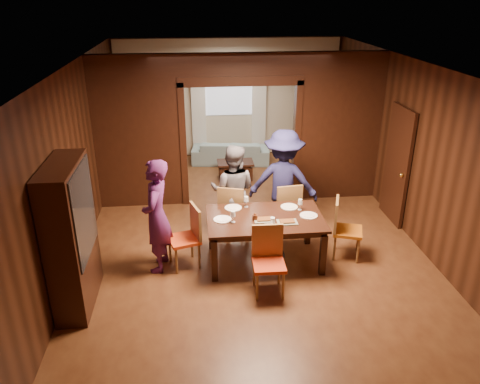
{
  "coord_description": "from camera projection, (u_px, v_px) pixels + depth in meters",
  "views": [
    {
      "loc": [
        -0.89,
        -7.01,
        3.96
      ],
      "look_at": [
        -0.22,
        -0.4,
        1.05
      ],
      "focal_mm": 35.0,
      "sensor_mm": 36.0,
      "label": 1
    }
  ],
  "objects": [
    {
      "name": "floor",
      "position": [
        250.0,
        238.0,
        8.06
      ],
      "size": [
        9.0,
        9.0,
        0.0
      ],
      "primitive_type": "plane",
      "color": "#512A16",
      "rests_on": "ground"
    },
    {
      "name": "ceiling",
      "position": [
        252.0,
        66.0,
        6.9
      ],
      "size": [
        5.5,
        9.0,
        0.02
      ],
      "primitive_type": "cube",
      "color": "silver",
      "rests_on": "room_walls"
    },
    {
      "name": "room_walls",
      "position": [
        239.0,
        124.0,
        9.17
      ],
      "size": [
        5.52,
        9.01,
        2.9
      ],
      "color": "black",
      "rests_on": "floor"
    },
    {
      "name": "person_purple",
      "position": [
        157.0,
        216.0,
        6.87
      ],
      "size": [
        0.51,
        0.69,
        1.75
      ],
      "primitive_type": "imported",
      "rotation": [
        0.0,
        0.0,
        -1.72
      ],
      "color": "#531E58",
      "rests_on": "floor"
    },
    {
      "name": "person_grey",
      "position": [
        233.0,
        191.0,
        7.89
      ],
      "size": [
        0.92,
        0.8,
        1.62
      ],
      "primitive_type": "imported",
      "rotation": [
        0.0,
        0.0,
        2.87
      ],
      "color": "slate",
      "rests_on": "floor"
    },
    {
      "name": "person_navy",
      "position": [
        283.0,
        182.0,
        7.98
      ],
      "size": [
        1.32,
        0.96,
        1.83
      ],
      "primitive_type": "imported",
      "rotation": [
        0.0,
        0.0,
        2.88
      ],
      "color": "#1C1C46",
      "rests_on": "floor"
    },
    {
      "name": "sofa",
      "position": [
        231.0,
        152.0,
        11.46
      ],
      "size": [
        1.95,
        0.96,
        0.55
      ],
      "primitive_type": "imported",
      "rotation": [
        0.0,
        0.0,
        3.01
      ],
      "color": "#85A7AF",
      "rests_on": "floor"
    },
    {
      "name": "serving_bowl",
      "position": [
        274.0,
        213.0,
        7.13
      ],
      "size": [
        0.37,
        0.37,
        0.09
      ],
      "primitive_type": "imported",
      "color": "black",
      "rests_on": "dining_table"
    },
    {
      "name": "dining_table",
      "position": [
        265.0,
        239.0,
        7.25
      ],
      "size": [
        1.77,
        1.1,
        0.76
      ],
      "primitive_type": "cube",
      "color": "black",
      "rests_on": "floor"
    },
    {
      "name": "coffee_table",
      "position": [
        235.0,
        170.0,
        10.5
      ],
      "size": [
        0.8,
        0.5,
        0.4
      ],
      "primitive_type": "cube",
      "color": "black",
      "rests_on": "floor"
    },
    {
      "name": "chair_left",
      "position": [
        184.0,
        238.0,
        7.08
      ],
      "size": [
        0.55,
        0.55,
        0.97
      ],
      "primitive_type": null,
      "rotation": [
        0.0,
        0.0,
        -1.27
      ],
      "color": "#F14716",
      "rests_on": "floor"
    },
    {
      "name": "chair_right",
      "position": [
        348.0,
        229.0,
        7.33
      ],
      "size": [
        0.56,
        0.56,
        0.97
      ],
      "primitive_type": null,
      "rotation": [
        0.0,
        0.0,
        1.25
      ],
      "color": "#C36112",
      "rests_on": "floor"
    },
    {
      "name": "chair_far_l",
      "position": [
        233.0,
        210.0,
        7.96
      ],
      "size": [
        0.55,
        0.55,
        0.97
      ],
      "primitive_type": null,
      "rotation": [
        0.0,
        0.0,
        2.84
      ],
      "color": "orange",
      "rests_on": "floor"
    },
    {
      "name": "chair_far_r",
      "position": [
        285.0,
        208.0,
        8.05
      ],
      "size": [
        0.49,
        0.49,
        0.97
      ],
      "primitive_type": null,
      "rotation": [
        0.0,
        0.0,
        3.26
      ],
      "color": "orange",
      "rests_on": "floor"
    },
    {
      "name": "chair_near",
      "position": [
        269.0,
        262.0,
        6.44
      ],
      "size": [
        0.45,
        0.45,
        0.97
      ],
      "primitive_type": null,
      "rotation": [
        0.0,
        0.0,
        -0.02
      ],
      "color": "red",
      "rests_on": "floor"
    },
    {
      "name": "hutch",
      "position": [
        71.0,
        237.0,
        6.05
      ],
      "size": [
        0.4,
        1.2,
        2.0
      ],
      "primitive_type": "cube",
      "color": "black",
      "rests_on": "floor"
    },
    {
      "name": "door_right",
      "position": [
        397.0,
        165.0,
        8.35
      ],
      "size": [
        0.06,
        0.9,
        2.1
      ],
      "primitive_type": "cube",
      "color": "black",
      "rests_on": "floor"
    },
    {
      "name": "window_far",
      "position": [
        229.0,
        89.0,
        11.42
      ],
      "size": [
        1.2,
        0.03,
        1.3
      ],
      "primitive_type": "cube",
      "color": "silver",
      "rests_on": "back_wall"
    },
    {
      "name": "curtain_left",
      "position": [
        199.0,
        108.0,
        11.5
      ],
      "size": [
        0.35,
        0.06,
        2.4
      ],
      "primitive_type": "cube",
      "color": "white",
      "rests_on": "back_wall"
    },
    {
      "name": "curtain_right",
      "position": [
        259.0,
        106.0,
        11.64
      ],
      "size": [
        0.35,
        0.06,
        2.4
      ],
      "primitive_type": "cube",
      "color": "white",
      "rests_on": "back_wall"
    },
    {
      "name": "plate_left",
      "position": [
        222.0,
        219.0,
        7.02
      ],
      "size": [
        0.27,
        0.27,
        0.01
      ],
      "primitive_type": "cylinder",
      "color": "white",
      "rests_on": "dining_table"
    },
    {
      "name": "plate_far_l",
      "position": [
        233.0,
        208.0,
        7.39
      ],
      "size": [
        0.27,
        0.27,
        0.01
      ],
      "primitive_type": "cylinder",
      "color": "white",
      "rests_on": "dining_table"
    },
    {
      "name": "plate_far_r",
      "position": [
        289.0,
        207.0,
        7.42
      ],
      "size": [
        0.27,
        0.27,
        0.01
      ],
      "primitive_type": "cylinder",
      "color": "white",
      "rests_on": "dining_table"
    },
    {
      "name": "plate_right",
      "position": [
        309.0,
        215.0,
        7.14
      ],
      "size": [
        0.27,
        0.27,
        0.01
      ],
      "primitive_type": "cylinder",
      "color": "white",
      "rests_on": "dining_table"
    },
    {
      "name": "plate_near",
      "position": [
        268.0,
        228.0,
        6.76
      ],
      "size": [
        0.27,
        0.27,
        0.01
      ],
      "primitive_type": "cylinder",
      "color": "silver",
      "rests_on": "dining_table"
    },
    {
      "name": "platter_a",
      "position": [
        264.0,
        219.0,
        6.99
      ],
      "size": [
        0.3,
        0.2,
        0.04
      ],
      "primitive_type": "cube",
      "color": "gray",
      "rests_on": "dining_table"
    },
    {
      "name": "platter_b",
      "position": [
        287.0,
        222.0,
        6.93
      ],
      "size": [
        0.3,
        0.2,
        0.04
      ],
      "primitive_type": "cube",
      "color": "slate",
      "rests_on": "dining_table"
    },
    {
      "name": "wineglass_left",
      "position": [
        233.0,
        217.0,
        6.91
      ],
      "size": [
        0.08,
        0.08,
        0.18
      ],
      "primitive_type": null,
      "color": "white",
      "rests_on": "dining_table"
    },
    {
      "name": "wineglass_far",
      "position": [
        246.0,
        202.0,
        7.4
      ],
      "size": [
        0.08,
        0.08,
        0.18
      ],
      "primitive_type": null,
      "color": "white",
      "rests_on": "dining_table"
    },
    {
      "name": "wineglass_right",
      "position": [
        300.0,
        205.0,
        7.3
      ],
      "size": [
        0.08,
        0.08,
        0.18
      ],
      "primitive_type": null,
      "color": "white",
      "rests_on": "dining_table"
    },
    {
      "name": "tumbler",
      "position": [
        273.0,
        222.0,
        6.8
      ],
      "size": [
        0.07,
        0.07,
        0.14
      ],
      "primitive_type": "cylinder",
      "color": "white",
      "rests_on": "dining_table"
    },
    {
      "name": "condiment_jar",
      "position": [
        255.0,
        217.0,
        6.99
      ],
      "size": [
        0.08,
        0.08,
        0.11
      ],
      "primitive_type": null,
      "color": "#462010",
      "rests_on": "dining_table"
    }
  ]
}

